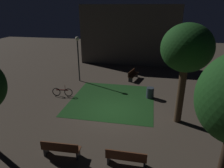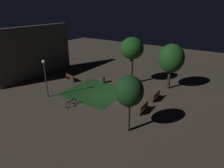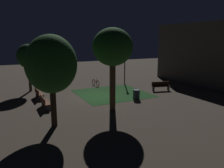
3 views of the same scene
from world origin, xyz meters
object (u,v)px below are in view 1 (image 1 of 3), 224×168
(tree_right_canopy, at_px, (187,49))
(trash_bin, at_px, (150,93))
(bench_path_side, at_px, (61,148))
(lamp_post_near_wall, at_px, (78,51))
(bench_front_right, at_px, (133,75))
(bicycle, at_px, (62,92))
(bench_front_left, at_px, (126,157))

(tree_right_canopy, height_order, trash_bin, tree_right_canopy)
(bench_path_side, distance_m, lamp_post_near_wall, 10.64)
(bench_front_right, relative_size, trash_bin, 2.24)
(bench_front_right, bearing_deg, tree_right_canopy, -64.01)
(tree_right_canopy, bearing_deg, lamp_post_near_wall, 145.65)
(tree_right_canopy, xyz_separation_m, bicycle, (-8.48, 2.14, -4.11))
(lamp_post_near_wall, relative_size, trash_bin, 4.96)
(bench_front_right, relative_size, lamp_post_near_wall, 0.45)
(tree_right_canopy, bearing_deg, bicycle, 165.86)
(tree_right_canopy, height_order, lamp_post_near_wall, tree_right_canopy)
(bench_path_side, distance_m, bench_front_right, 11.63)
(tree_right_canopy, bearing_deg, trash_bin, 118.98)
(bench_front_right, xyz_separation_m, trash_bin, (1.72, -3.96, -0.06))
(bench_front_left, xyz_separation_m, tree_right_canopy, (2.63, 4.33, 3.97))
(lamp_post_near_wall, distance_m, bicycle, 4.36)
(bench_front_left, relative_size, trash_bin, 2.16)
(bench_front_left, height_order, lamp_post_near_wall, lamp_post_near_wall)
(trash_bin, bearing_deg, bench_path_side, -117.94)
(lamp_post_near_wall, relative_size, bicycle, 2.53)
(lamp_post_near_wall, bearing_deg, trash_bin, -21.29)
(bench_path_side, bearing_deg, trash_bin, 62.06)
(bench_front_right, relative_size, tree_right_canopy, 0.32)
(bicycle, bearing_deg, tree_right_canopy, -14.14)
(bicycle, bearing_deg, bench_front_right, 44.54)
(bench_path_side, distance_m, tree_right_canopy, 8.17)
(tree_right_canopy, bearing_deg, bench_front_left, -121.30)
(bench_front_left, bearing_deg, bench_path_side, 180.00)
(trash_bin, distance_m, bicycle, 6.82)
(lamp_post_near_wall, bearing_deg, bench_path_side, -75.15)
(tree_right_canopy, distance_m, bicycle, 9.67)
(bench_front_left, bearing_deg, trash_bin, 83.12)
(bench_front_left, bearing_deg, bench_front_right, 94.13)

